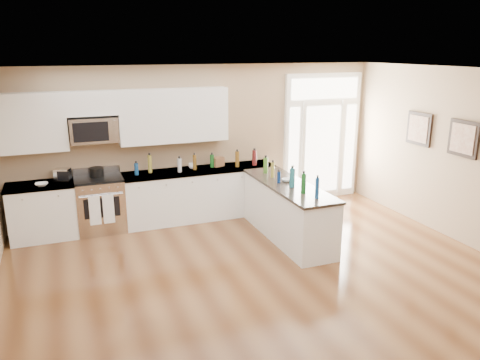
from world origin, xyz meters
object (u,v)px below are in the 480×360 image
at_px(kitchen_range, 101,204).
at_px(toaster_oven, 63,174).
at_px(peninsula_cabinet, 287,213).
at_px(stockpot, 97,172).

relative_size(kitchen_range, toaster_oven, 4.51).
relative_size(peninsula_cabinet, stockpot, 9.91).
bearing_deg(stockpot, kitchen_range, -83.28).
xyz_separation_m(peninsula_cabinet, stockpot, (-2.89, 1.54, 0.61)).
relative_size(kitchen_range, stockpot, 4.62).
xyz_separation_m(peninsula_cabinet, toaster_oven, (-3.43, 1.54, 0.61)).
xyz_separation_m(kitchen_range, stockpot, (-0.01, 0.09, 0.56)).
bearing_deg(toaster_oven, kitchen_range, 13.26).
height_order(kitchen_range, stockpot, stockpot).
bearing_deg(peninsula_cabinet, stockpot, 151.95).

